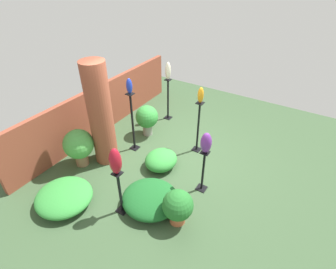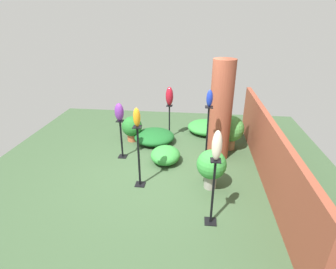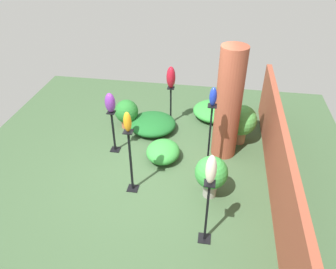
% 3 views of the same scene
% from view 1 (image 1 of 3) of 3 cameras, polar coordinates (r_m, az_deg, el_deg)
% --- Properties ---
extents(ground_plane, '(8.00, 8.00, 0.00)m').
position_cam_1_polar(ground_plane, '(6.26, 1.29, -4.78)').
color(ground_plane, '#385133').
extents(brick_wall_back, '(5.60, 0.12, 1.28)m').
position_cam_1_polar(brick_wall_back, '(7.09, -14.35, 5.46)').
color(brick_wall_back, brown).
rests_on(brick_wall_back, ground).
extents(brick_pillar, '(0.51, 0.51, 2.34)m').
position_cam_1_polar(brick_pillar, '(5.72, -14.48, 4.09)').
color(brick_pillar, brown).
rests_on(brick_pillar, ground).
extents(pedestal_violet, '(0.20, 0.20, 0.95)m').
position_cam_1_polar(pedestal_violet, '(5.24, 7.62, -8.29)').
color(pedestal_violet, black).
rests_on(pedestal_violet, ground).
extents(pedestal_amber, '(0.20, 0.20, 1.30)m').
position_cam_1_polar(pedestal_amber, '(6.16, 6.55, 1.11)').
color(pedestal_amber, black).
rests_on(pedestal_amber, ground).
extents(pedestal_cobalt, '(0.20, 0.20, 1.49)m').
position_cam_1_polar(pedestal_cobalt, '(6.18, -7.68, 2.15)').
color(pedestal_cobalt, black).
rests_on(pedestal_cobalt, ground).
extents(pedestal_ivory, '(0.20, 0.20, 1.20)m').
position_cam_1_polar(pedestal_ivory, '(7.45, 0.00, 7.28)').
color(pedestal_ivory, black).
rests_on(pedestal_ivory, ground).
extents(pedestal_ruby, '(0.20, 0.20, 0.95)m').
position_cam_1_polar(pedestal_ruby, '(4.88, -10.35, -12.70)').
color(pedestal_ruby, black).
rests_on(pedestal_ruby, ground).
extents(art_vase_violet, '(0.20, 0.21, 0.42)m').
position_cam_1_polar(art_vase_violet, '(4.78, 8.28, -1.82)').
color(art_vase_violet, '#6B2D8C').
rests_on(art_vase_violet, pedestal_violet).
extents(art_vase_amber, '(0.13, 0.13, 0.37)m').
position_cam_1_polar(art_vase_amber, '(5.72, 7.13, 8.50)').
color(art_vase_amber, orange).
rests_on(art_vase_amber, pedestal_amber).
extents(art_vase_cobalt, '(0.14, 0.13, 0.35)m').
position_cam_1_polar(art_vase_cobalt, '(5.72, -8.43, 10.39)').
color(art_vase_cobalt, '#192D9E').
rests_on(art_vase_cobalt, pedestal_cobalt).
extents(art_vase_ivory, '(0.15, 0.15, 0.48)m').
position_cam_1_polar(art_vase_ivory, '(7.09, 0.00, 13.69)').
color(art_vase_ivory, beige).
rests_on(art_vase_ivory, pedestal_ivory).
extents(art_vase_ruby, '(0.22, 0.21, 0.51)m').
position_cam_1_polar(art_vase_ruby, '(4.35, -11.39, -5.75)').
color(art_vase_ruby, maroon).
rests_on(art_vase_ruby, pedestal_ruby).
extents(potted_plant_near_pillar, '(0.58, 0.58, 0.83)m').
position_cam_1_polar(potted_plant_near_pillar, '(6.77, -4.61, 3.66)').
color(potted_plant_near_pillar, gray).
rests_on(potted_plant_near_pillar, ground).
extents(potted_plant_front_left, '(0.55, 0.55, 0.69)m').
position_cam_1_polar(potted_plant_front_left, '(4.68, 2.14, -15.33)').
color(potted_plant_front_left, '#B25B38').
rests_on(potted_plant_front_left, ground).
extents(potted_plant_walkway_edge, '(0.66, 0.66, 0.90)m').
position_cam_1_polar(potted_plant_walkway_edge, '(6.04, -18.86, -2.20)').
color(potted_plant_walkway_edge, '#936B4C').
rests_on(potted_plant_walkway_edge, ground).
extents(foliage_bed_east, '(1.06, 1.09, 0.34)m').
position_cam_1_polar(foliage_bed_east, '(5.49, -21.68, -12.48)').
color(foliage_bed_east, '#338C38').
rests_on(foliage_bed_east, ground).
extents(foliage_bed_west, '(0.77, 0.69, 0.37)m').
position_cam_1_polar(foliage_bed_west, '(5.87, -1.52, -5.55)').
color(foliage_bed_west, '#338C38').
rests_on(foliage_bed_west, ground).
extents(foliage_bed_center, '(1.05, 1.09, 0.34)m').
position_cam_1_polar(foliage_bed_center, '(5.10, -3.87, -13.75)').
color(foliage_bed_center, '#195923').
rests_on(foliage_bed_center, ground).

